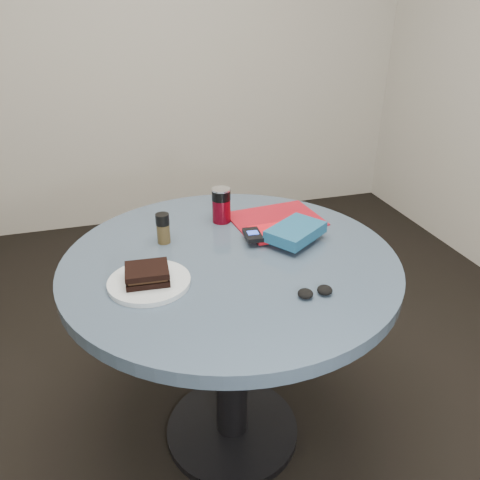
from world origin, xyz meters
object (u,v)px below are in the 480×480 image
object	(u,v)px
red_book	(278,232)
mp3_player	(253,235)
sandwich	(147,274)
magazine	(276,219)
plate	(149,282)
headphones	(315,292)
novel	(296,232)
table	(231,301)
pepper_grinder	(163,228)
soda_can	(221,205)

from	to	relation	value
red_book	mp3_player	distance (m)	0.10
sandwich	magazine	xyz separation A→B (m)	(0.47, 0.30, -0.03)
plate	headphones	bearing A→B (deg)	-23.26
red_book	headphones	distance (m)	0.35
sandwich	mp3_player	xyz separation A→B (m)	(0.34, 0.16, -0.01)
red_book	plate	bearing A→B (deg)	-159.90
plate	novel	size ratio (longest dim) A/B	1.21
table	pepper_grinder	distance (m)	0.31
soda_can	plate	bearing A→B (deg)	-130.59
mp3_player	sandwich	bearing A→B (deg)	-155.63
pepper_grinder	red_book	world-z (taller)	pepper_grinder
plate	pepper_grinder	xyz separation A→B (m)	(0.07, 0.23, 0.04)
red_book	mp3_player	xyz separation A→B (m)	(-0.09, -0.02, 0.01)
plate	soda_can	distance (m)	0.44
table	plate	xyz separation A→B (m)	(-0.25, -0.09, 0.17)
table	magazine	distance (m)	0.34
soda_can	pepper_grinder	bearing A→B (deg)	-154.62
sandwich	mp3_player	world-z (taller)	sandwich
plate	pepper_grinder	bearing A→B (deg)	72.59
pepper_grinder	plate	bearing A→B (deg)	-107.41
pepper_grinder	red_book	distance (m)	0.37
red_book	novel	xyz separation A→B (m)	(0.04, -0.06, 0.03)
sandwich	soda_can	world-z (taller)	soda_can
table	red_book	world-z (taller)	red_book
sandwich	pepper_grinder	world-z (taller)	pepper_grinder
pepper_grinder	headphones	size ratio (longest dim) A/B	1.01
pepper_grinder	novel	distance (m)	0.41
table	headphones	xyz separation A→B (m)	(0.16, -0.26, 0.17)
table	magazine	world-z (taller)	magazine
magazine	novel	distance (m)	0.18
table	red_book	xyz separation A→B (m)	(0.18, 0.09, 0.18)
soda_can	pepper_grinder	world-z (taller)	soda_can
magazine	mp3_player	xyz separation A→B (m)	(-0.13, -0.14, 0.02)
red_book	magazine	bearing A→B (deg)	71.01
soda_can	mp3_player	size ratio (longest dim) A/B	1.33
sandwich	soda_can	distance (m)	0.44
plate	magazine	size ratio (longest dim) A/B	0.74
magazine	red_book	bearing A→B (deg)	-112.64
sandwich	magazine	bearing A→B (deg)	32.18
pepper_grinder	magazine	xyz separation A→B (m)	(0.40, 0.06, -0.05)
soda_can	magazine	bearing A→B (deg)	-11.76
soda_can	headphones	distance (m)	0.52
soda_can	mp3_player	xyz separation A→B (m)	(0.06, -0.18, -0.03)
sandwich	headphones	distance (m)	0.44
table	pepper_grinder	world-z (taller)	pepper_grinder
table	headphones	bearing A→B (deg)	-59.30
pepper_grinder	novel	size ratio (longest dim) A/B	0.53
sandwich	magazine	distance (m)	0.56
plate	red_book	distance (m)	0.47
sandwich	red_book	bearing A→B (deg)	22.34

